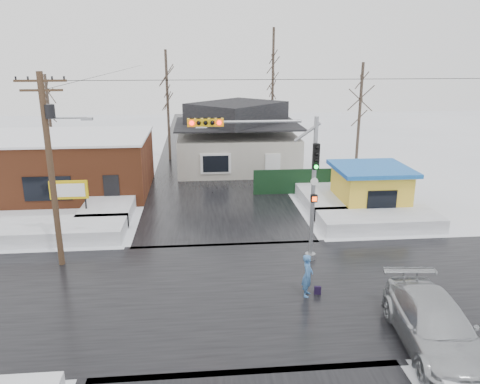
{
  "coord_description": "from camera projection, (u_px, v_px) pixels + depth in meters",
  "views": [
    {
      "loc": [
        -1.36,
        -17.68,
        9.79
      ],
      "look_at": [
        0.7,
        4.81,
        3.0
      ],
      "focal_mm": 35.0,
      "sensor_mm": 36.0,
      "label": 1
    }
  ],
  "objects": [
    {
      "name": "fence",
      "position": [
        309.0,
        181.0,
        33.46
      ],
      "size": [
        8.0,
        0.12,
        1.8
      ],
      "primitive_type": "cube",
      "color": "black",
      "rests_on": "ground"
    },
    {
      "name": "road_ew",
      "position": [
        234.0,
        292.0,
        19.79
      ],
      "size": [
        120.0,
        10.0,
        0.02
      ],
      "primitive_type": "cube",
      "color": "black",
      "rests_on": "ground"
    },
    {
      "name": "snowbank_nside_e",
      "position": [
        323.0,
        196.0,
        31.74
      ],
      "size": [
        3.0,
        8.0,
        0.8
      ],
      "primitive_type": "cube",
      "color": "white",
      "rests_on": "ground"
    },
    {
      "name": "tree_far_mid",
      "position": [
        273.0,
        54.0,
        44.28
      ],
      "size": [
        3.0,
        3.0,
        12.0
      ],
      "color": "#332821",
      "rests_on": "ground"
    },
    {
      "name": "snowbank_nside_w",
      "position": [
        113.0,
        202.0,
        30.51
      ],
      "size": [
        3.0,
        8.0,
        0.8
      ],
      "primitive_type": "cube",
      "color": "white",
      "rests_on": "ground"
    },
    {
      "name": "tree_far_right",
      "position": [
        362.0,
        86.0,
        37.86
      ],
      "size": [
        3.0,
        3.0,
        9.0
      ],
      "color": "#332821",
      "rests_on": "ground"
    },
    {
      "name": "brick_building",
      "position": [
        63.0,
        164.0,
        33.49
      ],
      "size": [
        12.2,
        8.2,
        4.12
      ],
      "color": "brown",
      "rests_on": "ground"
    },
    {
      "name": "pedestrian",
      "position": [
        307.0,
        276.0,
        19.3
      ],
      "size": [
        0.65,
        0.78,
        1.83
      ],
      "primitive_type": "imported",
      "rotation": [
        0.0,
        0.0,
        1.19
      ],
      "color": "#3B6AA5",
      "rests_on": "ground"
    },
    {
      "name": "snowbank_nw",
      "position": [
        60.0,
        231.0,
        25.57
      ],
      "size": [
        7.0,
        3.0,
        0.8
      ],
      "primitive_type": "cube",
      "color": "white",
      "rests_on": "ground"
    },
    {
      "name": "utility_pole",
      "position": [
        51.0,
        160.0,
        20.97
      ],
      "size": [
        3.15,
        0.44,
        9.0
      ],
      "color": "#382619",
      "rests_on": "ground"
    },
    {
      "name": "house",
      "position": [
        237.0,
        139.0,
        40.2
      ],
      "size": [
        10.4,
        8.4,
        5.76
      ],
      "color": "beige",
      "rests_on": "ground"
    },
    {
      "name": "road_ns",
      "position": [
        234.0,
        292.0,
        19.79
      ],
      "size": [
        10.0,
        120.0,
        0.02
      ],
      "primitive_type": "cube",
      "color": "black",
      "rests_on": "ground"
    },
    {
      "name": "car",
      "position": [
        435.0,
        326.0,
        15.91
      ],
      "size": [
        2.93,
        6.02,
        1.69
      ],
      "primitive_type": "imported",
      "rotation": [
        0.0,
        0.0,
        -0.1
      ],
      "color": "#ADB1B5",
      "rests_on": "ground"
    },
    {
      "name": "tree_far_west",
      "position": [
        47.0,
        94.0,
        39.63
      ],
      "size": [
        3.0,
        3.0,
        8.0
      ],
      "color": "#332821",
      "rests_on": "ground"
    },
    {
      "name": "shopping_bag",
      "position": [
        318.0,
        291.0,
        19.6
      ],
      "size": [
        0.29,
        0.15,
        0.35
      ],
      "primitive_type": "cube",
      "rotation": [
        0.0,
        0.0,
        -0.13
      ],
      "color": "black",
      "rests_on": "ground"
    },
    {
      "name": "tree_far_left",
      "position": [
        166.0,
        73.0,
        41.95
      ],
      "size": [
        3.0,
        3.0,
        10.0
      ],
      "color": "#332821",
      "rests_on": "ground"
    },
    {
      "name": "marquee_sign",
      "position": [
        69.0,
        191.0,
        27.51
      ],
      "size": [
        2.2,
        0.21,
        2.55
      ],
      "color": "black",
      "rests_on": "ground"
    },
    {
      "name": "traffic_signal",
      "position": [
        281.0,
        171.0,
        21.53
      ],
      "size": [
        6.05,
        0.68,
        7.0
      ],
      "color": "gray",
      "rests_on": "ground"
    },
    {
      "name": "ground",
      "position": [
        234.0,
        293.0,
        19.8
      ],
      "size": [
        120.0,
        120.0,
        0.0
      ],
      "primitive_type": "plane",
      "color": "white",
      "rests_on": "ground"
    },
    {
      "name": "kiosk",
      "position": [
        370.0,
        188.0,
        29.74
      ],
      "size": [
        4.6,
        4.6,
        2.88
      ],
      "color": "yellow",
      "rests_on": "ground"
    },
    {
      "name": "snowbank_ne",
      "position": [
        379.0,
        220.0,
        27.14
      ],
      "size": [
        7.0,
        3.0,
        0.8
      ],
      "primitive_type": "cube",
      "color": "white",
      "rests_on": "ground"
    }
  ]
}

